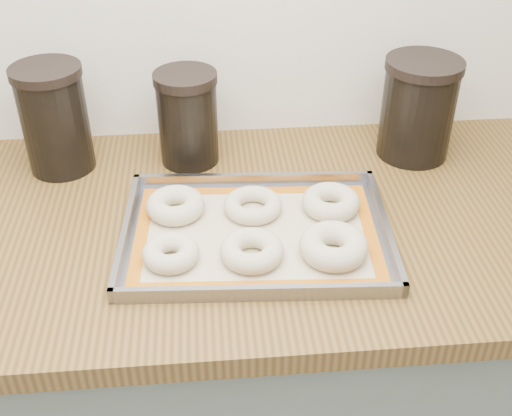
{
  "coord_description": "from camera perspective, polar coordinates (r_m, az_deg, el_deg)",
  "views": [
    {
      "loc": [
        -0.14,
        0.73,
        1.59
      ],
      "look_at": [
        -0.07,
        1.61,
        0.96
      ],
      "focal_mm": 45.0,
      "sensor_mm": 36.0,
      "label": 1
    }
  ],
  "objects": [
    {
      "name": "bagel_front_right",
      "position": [
        1.07,
        6.9,
        -3.38
      ],
      "size": [
        0.14,
        0.14,
        0.04
      ],
      "primitive_type": "torus",
      "rotation": [
        0.0,
        0.0,
        -0.26
      ],
      "color": "beige",
      "rests_on": "baking_mat"
    },
    {
      "name": "canister_mid",
      "position": [
        1.29,
        -6.1,
        7.98
      ],
      "size": [
        0.12,
        0.12,
        0.19
      ],
      "color": "black",
      "rests_on": "countertop"
    },
    {
      "name": "baking_mat",
      "position": [
        1.12,
        -0.0,
        -2.3
      ],
      "size": [
        0.44,
        0.31,
        0.0
      ],
      "rotation": [
        0.0,
        0.0,
        -0.06
      ],
      "color": "#C6B793",
      "rests_on": "baking_tray"
    },
    {
      "name": "canister_right",
      "position": [
        1.35,
        14.2,
        8.59
      ],
      "size": [
        0.15,
        0.15,
        0.21
      ],
      "color": "black",
      "rests_on": "countertop"
    },
    {
      "name": "bagel_front_left",
      "position": [
        1.06,
        -7.59,
        -3.99
      ],
      "size": [
        0.11,
        0.11,
        0.03
      ],
      "primitive_type": "torus",
      "rotation": [
        0.0,
        0.0,
        -0.21
      ],
      "color": "beige",
      "rests_on": "baking_mat"
    },
    {
      "name": "bagel_back_left",
      "position": [
        1.16,
        -7.17,
        0.24
      ],
      "size": [
        0.13,
        0.13,
        0.04
      ],
      "primitive_type": "torus",
      "rotation": [
        0.0,
        0.0,
        0.29
      ],
      "color": "beige",
      "rests_on": "baking_mat"
    },
    {
      "name": "baking_tray",
      "position": [
        1.12,
        -0.0,
        -2.22
      ],
      "size": [
        0.48,
        0.36,
        0.03
      ],
      "rotation": [
        0.0,
        0.0,
        -0.06
      ],
      "color": "gray",
      "rests_on": "countertop"
    },
    {
      "name": "bagel_back_right",
      "position": [
        1.17,
        6.66,
        0.52
      ],
      "size": [
        0.11,
        0.11,
        0.04
      ],
      "primitive_type": "torus",
      "rotation": [
        0.0,
        0.0,
        -0.09
      ],
      "color": "beige",
      "rests_on": "baking_mat"
    },
    {
      "name": "canister_left",
      "position": [
        1.32,
        -17.47,
        7.59
      ],
      "size": [
        0.13,
        0.13,
        0.22
      ],
      "color": "black",
      "rests_on": "countertop"
    },
    {
      "name": "cabinet",
      "position": [
        1.5,
        2.37,
        -15.13
      ],
      "size": [
        3.0,
        0.65,
        0.86
      ],
      "primitive_type": "cube",
      "color": "slate",
      "rests_on": "floor"
    },
    {
      "name": "bagel_front_mid",
      "position": [
        1.05,
        -0.37,
        -3.8
      ],
      "size": [
        0.11,
        0.11,
        0.04
      ],
      "primitive_type": "torus",
      "rotation": [
        0.0,
        0.0,
        0.08
      ],
      "color": "beige",
      "rests_on": "baking_mat"
    },
    {
      "name": "bagel_back_mid",
      "position": [
        1.16,
        -0.28,
        0.25
      ],
      "size": [
        0.13,
        0.13,
        0.03
      ],
      "primitive_type": "torus",
      "rotation": [
        0.0,
        0.0,
        -0.24
      ],
      "color": "beige",
      "rests_on": "baking_mat"
    },
    {
      "name": "countertop",
      "position": [
        1.19,
        2.89,
        -1.2
      ],
      "size": [
        3.06,
        0.68,
        0.04
      ],
      "primitive_type": "cube",
      "color": "brown",
      "rests_on": "cabinet"
    }
  ]
}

